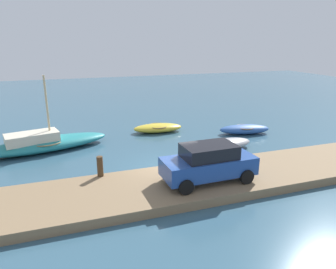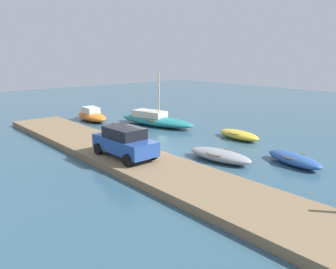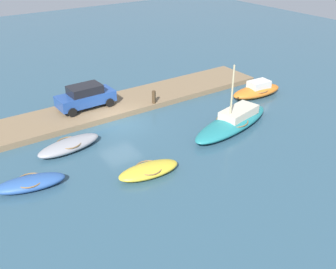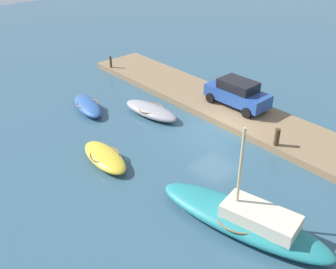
# 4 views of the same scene
# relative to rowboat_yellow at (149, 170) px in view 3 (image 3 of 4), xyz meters

# --- Properties ---
(ground_plane) EXTENTS (84.00, 84.00, 0.00)m
(ground_plane) POSITION_rel_rowboat_yellow_xyz_m (-1.64, -6.55, -0.31)
(ground_plane) COLOR #33566B
(dock_platform) EXTENTS (27.12, 3.88, 0.40)m
(dock_platform) POSITION_rel_rowboat_yellow_xyz_m (-1.64, -9.02, -0.11)
(dock_platform) COLOR #846B4C
(dock_platform) RESTS_ON ground_plane
(rowboat_yellow) EXTENTS (3.62, 1.76, 0.61)m
(rowboat_yellow) POSITION_rel_rowboat_yellow_xyz_m (0.00, 0.00, 0.00)
(rowboat_yellow) COLOR gold
(rowboat_yellow) RESTS_ON ground_plane
(sailboat_teal) EXTENTS (7.68, 3.66, 4.49)m
(sailboat_teal) POSITION_rel_rowboat_yellow_xyz_m (-7.64, -1.58, 0.18)
(sailboat_teal) COLOR teal
(sailboat_teal) RESTS_ON ground_plane
(rowboat_blue) EXTENTS (3.75, 2.03, 0.64)m
(rowboat_blue) POSITION_rel_rowboat_yellow_xyz_m (5.68, -2.42, 0.02)
(rowboat_blue) COLOR #2D569E
(rowboat_blue) RESTS_ON ground_plane
(rowboat_grey) EXTENTS (4.17, 1.97, 0.66)m
(rowboat_grey) POSITION_rel_rowboat_yellow_xyz_m (2.51, -5.01, 0.02)
(rowboat_grey) COLOR #939399
(rowboat_grey) RESTS_ON ground_plane
(motorboat_orange) EXTENTS (4.63, 1.99, 1.23)m
(motorboat_orange) POSITION_rel_rowboat_yellow_xyz_m (-13.07, -4.66, 0.17)
(motorboat_orange) COLOR orange
(motorboat_orange) RESTS_ON ground_plane
(mooring_post_west) EXTENTS (0.28, 0.28, 0.95)m
(mooring_post_west) POSITION_rel_rowboat_yellow_xyz_m (-5.06, -7.33, 0.57)
(mooring_post_west) COLOR #47331E
(mooring_post_west) RESTS_ON dock_platform
(parked_car) EXTENTS (4.14, 1.98, 1.69)m
(parked_car) POSITION_rel_rowboat_yellow_xyz_m (-0.61, -9.41, 0.96)
(parked_car) COLOR #234793
(parked_car) RESTS_ON dock_platform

